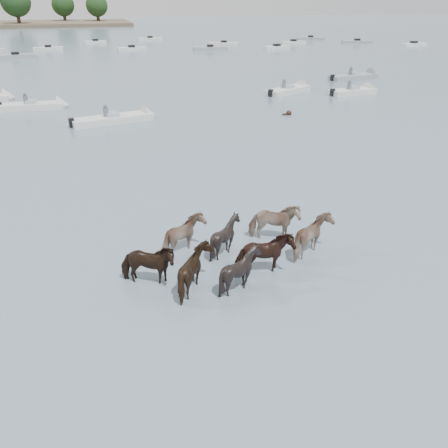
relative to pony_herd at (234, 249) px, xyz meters
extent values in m
plane|color=#4B5E6C|center=(1.77, 0.66, -0.64)|extent=(400.00, 400.00, 0.00)
imported|color=black|center=(-2.93, -0.29, 0.01)|extent=(2.03, 1.47, 1.56)
imported|color=#856C5A|center=(-1.40, 1.31, -0.02)|extent=(1.84, 1.92, 1.49)
imported|color=black|center=(-0.03, 0.93, -0.02)|extent=(1.43, 1.29, 1.49)
imported|color=#A2826E|center=(1.99, 1.40, 0.02)|extent=(2.02, 1.32, 1.58)
imported|color=black|center=(-1.54, -1.08, -0.01)|extent=(1.45, 1.65, 1.53)
imported|color=black|center=(-0.22, -1.33, -0.02)|extent=(1.65, 1.55, 1.49)
imported|color=black|center=(0.77, -0.76, 0.03)|extent=(1.90, 0.89, 1.59)
imported|color=gray|center=(2.88, -0.10, 0.01)|extent=(1.92, 2.01, 1.56)
sphere|color=black|center=(10.66, 19.84, -0.52)|extent=(0.44, 0.44, 0.44)
cube|color=black|center=(10.41, 19.84, -0.62)|extent=(0.50, 0.22, 0.18)
cube|color=silver|center=(-8.42, 27.51, -0.44)|extent=(4.93, 1.88, 0.55)
cone|color=silver|center=(-6.00, 27.37, -0.44)|extent=(0.99, 1.65, 1.60)
cube|color=#99ADB7|center=(-8.42, 27.51, -0.09)|extent=(0.86, 1.16, 0.35)
cube|color=black|center=(-10.84, 27.65, -0.29)|extent=(0.37, 0.37, 0.60)
cylinder|color=#595966|center=(-8.82, 27.51, 0.11)|extent=(0.36, 0.36, 0.70)
sphere|color=#595966|center=(-8.82, 27.51, 0.56)|extent=(0.24, 0.24, 0.24)
cube|color=silver|center=(-2.53, 21.18, -0.44)|extent=(5.96, 2.84, 0.55)
cone|color=silver|center=(0.27, 21.82, -0.44)|extent=(1.23, 1.76, 1.60)
cube|color=#99ADB7|center=(-2.53, 21.18, -0.09)|extent=(1.03, 1.27, 0.35)
cube|color=black|center=(-5.33, 20.55, -0.29)|extent=(0.42, 0.42, 0.60)
cylinder|color=#595966|center=(-2.93, 21.18, 0.11)|extent=(0.36, 0.36, 0.70)
sphere|color=#595966|center=(-2.93, 21.18, 0.56)|extent=(0.24, 0.24, 0.24)
cube|color=silver|center=(14.11, 28.04, -0.44)|extent=(5.25, 3.94, 0.55)
cone|color=silver|center=(16.34, 29.32, -0.44)|extent=(1.58, 1.84, 1.60)
cube|color=#99ADB7|center=(14.11, 28.04, -0.09)|extent=(1.25, 1.37, 0.35)
cube|color=black|center=(11.89, 26.77, -0.29)|extent=(0.48, 0.48, 0.60)
cylinder|color=#595966|center=(13.71, 28.04, 0.11)|extent=(0.36, 0.36, 0.70)
sphere|color=#595966|center=(13.71, 28.04, 0.56)|extent=(0.24, 0.24, 0.24)
cube|color=silver|center=(19.63, 25.77, -0.44)|extent=(4.63, 2.14, 0.55)
cone|color=silver|center=(21.84, 26.05, -0.44)|extent=(1.09, 1.70, 1.60)
cube|color=#99ADB7|center=(19.63, 25.77, -0.09)|extent=(0.93, 1.21, 0.35)
cube|color=black|center=(17.41, 25.49, -0.29)|extent=(0.39, 0.39, 0.60)
cylinder|color=#595966|center=(19.23, 25.77, 0.11)|extent=(0.36, 0.36, 0.70)
sphere|color=#595966|center=(19.23, 25.77, 0.56)|extent=(0.24, 0.24, 0.24)
cube|color=gray|center=(24.27, 33.46, -0.44)|extent=(5.94, 2.56, 0.55)
cone|color=gray|center=(27.10, 33.96, -0.44)|extent=(1.16, 1.73, 1.60)
cube|color=#99ADB7|center=(24.27, 33.46, -0.09)|extent=(0.98, 1.24, 0.35)
cube|color=black|center=(21.44, 32.97, -0.29)|extent=(0.40, 0.40, 0.60)
cylinder|color=#595966|center=(23.87, 33.46, 0.11)|extent=(0.36, 0.36, 0.70)
sphere|color=#595966|center=(23.87, 33.46, 0.56)|extent=(0.24, 0.24, 0.24)
cone|color=silver|center=(-10.58, 31.94, -0.44)|extent=(1.01, 1.66, 1.60)
cube|color=gray|center=(-13.38, 64.08, -0.42)|extent=(5.35, 2.78, 0.60)
cube|color=black|center=(-13.38, 64.08, -0.04)|extent=(1.23, 1.23, 0.50)
cube|color=silver|center=(-9.26, 74.07, -0.42)|extent=(4.76, 1.56, 0.60)
cube|color=black|center=(-9.26, 74.07, -0.04)|extent=(1.01, 1.01, 0.50)
cube|color=silver|center=(-1.23, 83.99, -0.42)|extent=(4.16, 2.01, 0.60)
cube|color=black|center=(-1.23, 83.99, -0.04)|extent=(1.12, 1.12, 0.50)
cube|color=silver|center=(4.08, 69.90, -0.42)|extent=(4.81, 2.12, 0.60)
cube|color=black|center=(4.08, 69.90, -0.04)|extent=(1.13, 1.13, 0.50)
cube|color=silver|center=(9.76, 87.97, -0.42)|extent=(5.04, 1.77, 0.60)
cube|color=black|center=(9.76, 87.97, -0.04)|extent=(1.05, 1.05, 0.50)
cube|color=gray|center=(16.86, 67.02, -0.42)|extent=(5.80, 1.78, 0.60)
cube|color=black|center=(16.86, 67.02, -0.04)|extent=(1.05, 1.05, 0.50)
cube|color=silver|center=(21.34, 74.03, -0.42)|extent=(5.49, 3.56, 0.60)
cube|color=black|center=(21.34, 74.03, -0.04)|extent=(1.32, 1.32, 0.50)
cube|color=silver|center=(28.10, 65.03, -0.42)|extent=(4.81, 2.30, 0.60)
cube|color=black|center=(28.10, 65.03, -0.04)|extent=(1.16, 1.16, 0.50)
cube|color=silver|center=(34.68, 72.81, -0.42)|extent=(4.62, 1.93, 0.60)
cube|color=black|center=(34.68, 72.81, -0.04)|extent=(1.09, 1.09, 0.50)
cube|color=gray|center=(41.88, 80.31, -0.42)|extent=(5.73, 3.25, 0.60)
cube|color=black|center=(41.88, 80.31, -0.04)|extent=(1.27, 1.27, 0.50)
cube|color=gray|center=(47.01, 70.73, -0.42)|extent=(5.85, 2.96, 0.60)
cube|color=black|center=(47.01, 70.73, -0.04)|extent=(1.23, 1.23, 0.50)
cube|color=silver|center=(54.05, 63.10, -0.42)|extent=(5.46, 2.51, 0.60)
cube|color=black|center=(54.05, 63.10, -0.04)|extent=(1.18, 1.18, 0.50)
cylinder|color=#382619|center=(-20.19, 143.17, 1.24)|extent=(1.00, 1.00, 3.76)
sphere|color=black|center=(-20.19, 143.17, 6.15)|extent=(8.35, 8.35, 8.35)
cylinder|color=#382619|center=(-7.73, 156.73, 0.92)|extent=(1.00, 1.00, 3.11)
sphere|color=black|center=(-7.73, 156.73, 4.98)|extent=(6.91, 6.91, 6.91)
cylinder|color=#382619|center=(2.50, 152.15, 0.87)|extent=(1.00, 1.00, 3.01)
sphere|color=black|center=(2.50, 152.15, 4.81)|extent=(6.70, 6.70, 6.70)
camera|label=1|loc=(-4.09, -12.71, 7.59)|focal=36.86mm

